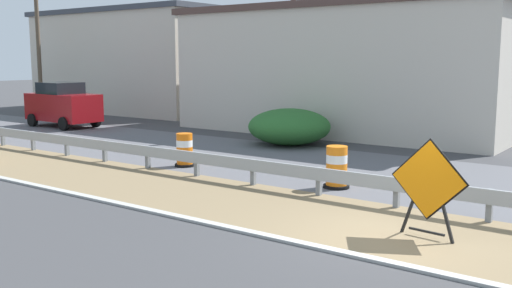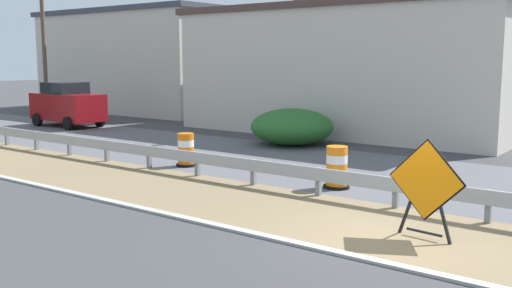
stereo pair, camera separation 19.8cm
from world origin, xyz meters
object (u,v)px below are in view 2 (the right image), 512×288
(traffic_barrel_nearest, at_px, (337,169))
(utility_pole_near, at_px, (296,46))
(traffic_barrel_close, at_px, (186,151))
(utility_pole_mid, at_px, (44,46))
(car_mid_far_lane, at_px, (67,105))
(warning_sign_diamond, at_px, (426,184))

(traffic_barrel_nearest, xyz_separation_m, utility_pole_near, (8.06, 6.53, 3.41))
(traffic_barrel_nearest, relative_size, traffic_barrel_close, 1.06)
(traffic_barrel_nearest, xyz_separation_m, utility_pole_mid, (7.35, 24.00, 3.59))
(utility_pole_near, bearing_deg, car_mid_far_lane, 108.93)
(traffic_barrel_nearest, bearing_deg, utility_pole_near, 39.02)
(car_mid_far_lane, relative_size, utility_pole_mid, 0.52)
(car_mid_far_lane, height_order, utility_pole_mid, utility_pole_mid)
(traffic_barrel_close, relative_size, utility_pole_mid, 0.13)
(warning_sign_diamond, bearing_deg, traffic_barrel_nearest, -122.38)
(car_mid_far_lane, height_order, utility_pole_near, utility_pole_near)
(traffic_barrel_close, bearing_deg, utility_pole_near, 8.46)
(warning_sign_diamond, bearing_deg, utility_pole_near, -130.52)
(car_mid_far_lane, bearing_deg, traffic_barrel_nearest, -11.69)
(traffic_barrel_nearest, xyz_separation_m, traffic_barrel_close, (-0.08, 5.32, -0.03))
(car_mid_far_lane, bearing_deg, utility_pole_near, 20.90)
(traffic_barrel_nearest, bearing_deg, traffic_barrel_close, 90.84)
(utility_pole_mid, bearing_deg, traffic_barrel_close, -111.69)
(traffic_barrel_nearest, height_order, traffic_barrel_close, traffic_barrel_nearest)
(traffic_barrel_nearest, relative_size, utility_pole_near, 0.15)
(traffic_barrel_close, bearing_deg, traffic_barrel_nearest, -89.16)
(car_mid_far_lane, bearing_deg, traffic_barrel_close, -17.57)
(warning_sign_diamond, distance_m, car_mid_far_lane, 22.16)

